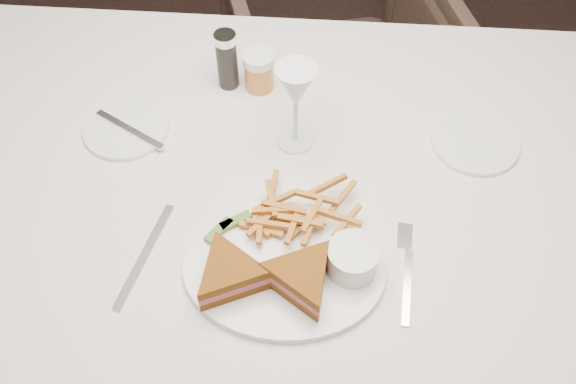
# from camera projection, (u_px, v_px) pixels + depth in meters

# --- Properties ---
(ground) EXTENTS (5.00, 5.00, 0.00)m
(ground) POSITION_uv_depth(u_px,v_px,m) (190.00, 258.00, 1.90)
(ground) COLOR black
(ground) RESTS_ON ground
(table) EXTENTS (1.47, 1.06, 0.75)m
(table) POSITION_uv_depth(u_px,v_px,m) (292.00, 290.00, 1.42)
(table) COLOR silver
(table) RESTS_ON ground
(chair_far) EXTENTS (0.80, 0.78, 0.64)m
(chair_far) POSITION_uv_depth(u_px,v_px,m) (338.00, 59.00, 1.96)
(chair_far) COLOR #46342B
(chair_far) RESTS_ON ground
(table_setting) EXTENTS (0.80, 0.59, 0.18)m
(table_setting) POSITION_uv_depth(u_px,v_px,m) (287.00, 204.00, 1.05)
(table_setting) COLOR white
(table_setting) RESTS_ON table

